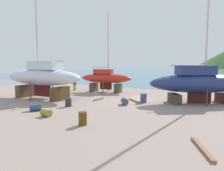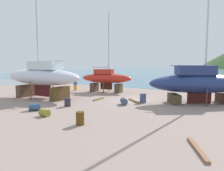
{
  "view_description": "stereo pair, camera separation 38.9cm",
  "coord_description": "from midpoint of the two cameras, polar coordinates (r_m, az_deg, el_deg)",
  "views": [
    {
      "loc": [
        9.4,
        -20.88,
        4.0
      ],
      "look_at": [
        -3.28,
        0.21,
        1.33
      ],
      "focal_mm": 35.16,
      "sensor_mm": 36.0,
      "label": 1
    },
    {
      "loc": [
        9.73,
        -20.68,
        4.0
      ],
      "look_at": [
        -3.28,
        0.21,
        1.33
      ],
      "focal_mm": 35.16,
      "sensor_mm": 36.0,
      "label": 2
    }
  ],
  "objects": [
    {
      "name": "barrel_rust_far",
      "position": [
        14.19,
        -8.4,
        -8.47
      ],
      "size": [
        0.63,
        0.63,
        0.85
      ],
      "primitive_type": "cylinder",
      "rotation": [
        0.0,
        0.0,
        0.22
      ],
      "color": "#553610",
      "rests_on": "ground"
    },
    {
      "name": "ground_plane",
      "position": [
        20.34,
        2.32,
        -5.16
      ],
      "size": [
        49.83,
        49.83,
        0.0
      ],
      "primitive_type": "plane",
      "color": "gray"
    },
    {
      "name": "worker",
      "position": [
        31.06,
        -10.07,
        0.28
      ],
      "size": [
        0.47,
        0.3,
        1.66
      ],
      "rotation": [
        0.0,
        0.0,
        4.85
      ],
      "color": "orange",
      "rests_on": "ground"
    },
    {
      "name": "barrel_rust_mid",
      "position": [
        20.65,
        2.77,
        -4.1
      ],
      "size": [
        1.04,
        1.09,
        0.63
      ],
      "primitive_type": "cylinder",
      "rotation": [
        1.57,
        0.0,
        3.78
      ],
      "color": "#3C4D66",
      "rests_on": "ground"
    },
    {
      "name": "timber_plank_near",
      "position": [
        22.26,
        5.47,
        -3.98
      ],
      "size": [
        2.15,
        1.88,
        0.16
      ],
      "primitive_type": "cube",
      "rotation": [
        0.0,
        0.0,
        2.43
      ],
      "color": "olive",
      "rests_on": "ground"
    },
    {
      "name": "timber_short_skew",
      "position": [
        11.11,
        21.45,
        -15.0
      ],
      "size": [
        1.46,
        2.57,
        0.12
      ],
      "primitive_type": "cube",
      "rotation": [
        0.0,
        0.0,
        2.05
      ],
      "color": "#895F41",
      "rests_on": "ground"
    },
    {
      "name": "barrel_blue_faded",
      "position": [
        16.94,
        -17.39,
        -6.81
      ],
      "size": [
        0.84,
        0.62,
        0.54
      ],
      "primitive_type": "cylinder",
      "rotation": [
        1.57,
        0.0,
        4.61
      ],
      "color": "olive",
      "rests_on": "ground"
    },
    {
      "name": "barrel_tipped_center",
      "position": [
        19.14,
        -19.83,
        -5.35
      ],
      "size": [
        1.01,
        1.06,
        0.58
      ],
      "primitive_type": "cylinder",
      "rotation": [
        1.57,
        0.0,
        5.61
      ],
      "color": "#314E72",
      "rests_on": "ground"
    },
    {
      "name": "sea_water",
      "position": [
        83.05,
        24.39,
        2.87
      ],
      "size": [
        132.38,
        104.88,
        0.01
      ],
      "primitive_type": "cube",
      "color": "teal",
      "rests_on": "ground"
    },
    {
      "name": "sailboat_far_slipway",
      "position": [
        28.98,
        -2.07,
        1.83
      ],
      "size": [
        7.12,
        3.31,
        10.36
      ],
      "rotation": [
        0.0,
        0.0,
        0.22
      ],
      "color": "#423E28",
      "rests_on": "ground"
    },
    {
      "name": "barrel_ochre",
      "position": [
        20.15,
        -11.83,
        -4.3
      ],
      "size": [
        0.61,
        0.61,
        0.76
      ],
      "primitive_type": "cylinder",
      "rotation": [
        0.0,
        0.0,
        1.67
      ],
      "color": "#2E2A32",
      "rests_on": "ground"
    },
    {
      "name": "barrel_by_slipway",
      "position": [
        21.74,
        7.67,
        -3.24
      ],
      "size": [
        0.86,
        0.86,
        0.92
      ],
      "primitive_type": "cylinder",
      "rotation": [
        0.0,
        0.0,
        2.51
      ],
      "color": "#384D73",
      "rests_on": "ground"
    },
    {
      "name": "sailboat_large_starboard",
      "position": [
        22.71,
        21.33,
        0.78
      ],
      "size": [
        9.78,
        7.78,
        17.18
      ],
      "rotation": [
        0.0,
        0.0,
        0.58
      ],
      "color": "#513123",
      "rests_on": "ground"
    },
    {
      "name": "sailboat_mid_port",
      "position": [
        25.15,
        -18.15,
        2.23
      ],
      "size": [
        10.11,
        3.85,
        16.95
      ],
      "rotation": [
        0.0,
        0.0,
        3.22
      ],
      "color": "brown",
      "rests_on": "ground"
    },
    {
      "name": "timber_plank_far",
      "position": [
        23.13,
        -3.94,
        -3.56
      ],
      "size": [
        0.24,
        1.83,
        0.18
      ],
      "primitive_type": "cube",
      "rotation": [
        0.0,
        0.0,
        1.61
      ],
      "color": "olive",
      "rests_on": "ground"
    }
  ]
}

